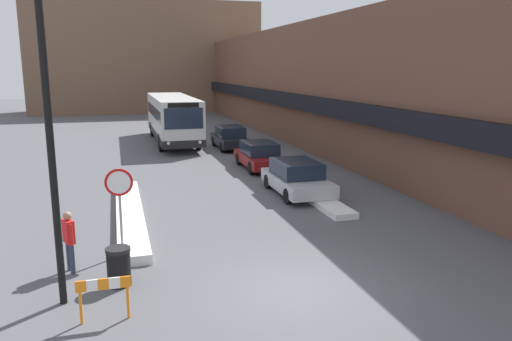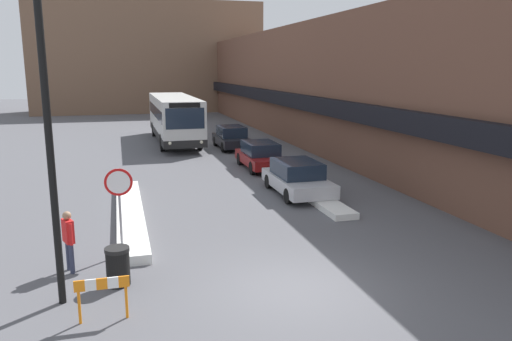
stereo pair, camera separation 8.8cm
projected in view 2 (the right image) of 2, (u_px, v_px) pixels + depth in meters
name	position (u px, v px, depth m)	size (l,w,h in m)	color
ground_plane	(294.00, 290.00, 11.83)	(160.00, 160.00, 0.00)	#515156
building_row_right	(313.00, 84.00, 36.28)	(5.50, 60.00, 7.97)	brown
building_backdrop_far	(148.00, 58.00, 59.00)	(26.00, 8.00, 12.58)	brown
snow_bank_left	(130.00, 214.00, 17.47)	(0.90, 9.09, 0.28)	silver
snow_bank_right	(316.00, 197.00, 19.85)	(0.90, 5.80, 0.23)	silver
city_bus	(174.00, 117.00, 34.63)	(2.62, 11.81, 3.19)	silver
parked_car_front	(297.00, 178.00, 20.62)	(1.92, 4.23, 1.39)	#B7B7BC
parked_car_middle	(261.00, 155.00, 25.85)	(1.82, 4.20, 1.38)	maroon
parked_car_back	(232.00, 137.00, 32.31)	(1.86, 4.28, 1.43)	black
stop_sign	(119.00, 193.00, 13.65)	(0.76, 0.08, 2.48)	gray
street_lamp	(59.00, 99.00, 10.33)	(1.46, 0.36, 7.46)	black
pedestrian	(68.00, 236.00, 12.69)	(0.34, 0.50, 1.61)	#333851
trash_bin	(118.00, 266.00, 12.00)	(0.59, 0.59, 0.95)	black
construction_barricade	(102.00, 291.00, 10.25)	(1.10, 0.06, 0.94)	orange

